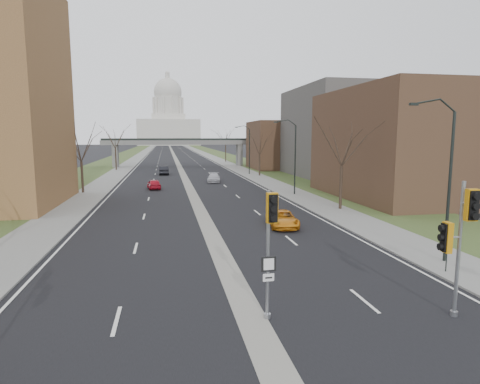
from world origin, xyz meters
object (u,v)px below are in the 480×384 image
object	(u,v)px
signal_pole_right	(459,230)
car_right_mid	(214,178)
signal_pole_median	(270,232)
speed_limit_sign	(448,240)
car_right_near	(282,219)
car_left_far	(164,170)
car_left_near	(154,184)

from	to	relation	value
signal_pole_right	car_right_mid	bearing A→B (deg)	99.24
signal_pole_median	car_right_mid	distance (m)	46.56
signal_pole_right	speed_limit_sign	size ratio (longest dim) A/B	2.19
speed_limit_sign	car_right_near	xyz separation A→B (m)	(-5.05, 11.74, -1.15)
signal_pole_right	car_right_mid	distance (m)	47.56
signal_pole_right	car_left_far	bearing A→B (deg)	105.22
speed_limit_sign	car_right_mid	xyz separation A→B (m)	(-6.60, 42.86, -1.10)
car_left_near	car_left_far	xyz separation A→B (m)	(1.22, 20.47, 0.12)
speed_limit_sign	car_left_near	world-z (taller)	speed_limit_sign
speed_limit_sign	car_left_near	size ratio (longest dim) A/B	0.62
car_right_near	signal_pole_right	bearing A→B (deg)	-77.46
car_left_far	signal_pole_median	bearing A→B (deg)	93.01
car_left_far	speed_limit_sign	bearing A→B (deg)	103.14
signal_pole_right	car_right_near	bearing A→B (deg)	101.72
signal_pole_median	car_right_near	world-z (taller)	signal_pole_median
signal_pole_right	car_left_near	distance (m)	42.59
car_left_far	car_right_mid	distance (m)	15.73
car_right_mid	car_left_near	bearing A→B (deg)	-134.73
signal_pole_right	car_left_near	bearing A→B (deg)	111.70
signal_pole_median	car_right_near	distance (m)	16.27
signal_pole_median	car_right_mid	xyz separation A→B (m)	(3.46, 46.34, -2.76)
signal_pole_median	car_right_near	bearing A→B (deg)	70.27
speed_limit_sign	car_right_near	size ratio (longest dim) A/B	0.54
car_left_far	car_right_mid	bearing A→B (deg)	117.62
car_left_far	signal_pole_right	bearing A→B (deg)	99.30
signal_pole_right	car_right_near	xyz separation A→B (m)	(-1.89, 16.24, -2.81)
car_right_mid	speed_limit_sign	bearing A→B (deg)	-73.27
signal_pole_right	car_left_near	xyz separation A→B (m)	(-12.15, 40.72, -2.76)
car_left_far	car_right_mid	size ratio (longest dim) A/B	1.04
signal_pole_median	speed_limit_sign	xyz separation A→B (m)	(10.06, 3.49, -1.66)
car_right_near	car_right_mid	bearing A→B (deg)	98.76
signal_pole_median	speed_limit_sign	distance (m)	10.78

